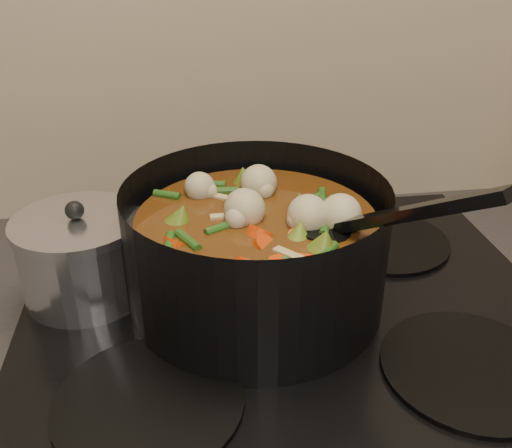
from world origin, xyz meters
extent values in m
cube|color=black|center=(0.00, 1.93, 0.89)|extent=(2.64, 0.64, 0.05)
cube|color=black|center=(0.00, 1.93, 0.92)|extent=(0.62, 0.54, 0.02)
cylinder|color=black|center=(-0.16, 1.80, 0.93)|extent=(0.18, 0.18, 0.01)
cylinder|color=black|center=(0.16, 1.80, 0.93)|extent=(0.18, 0.18, 0.01)
cylinder|color=black|center=(-0.16, 2.06, 0.93)|extent=(0.18, 0.18, 0.01)
cylinder|color=black|center=(0.16, 2.06, 0.93)|extent=(0.18, 0.18, 0.01)
cylinder|color=black|center=(-0.04, 1.95, 1.00)|extent=(0.38, 0.38, 0.15)
cylinder|color=black|center=(-0.04, 1.95, 0.93)|extent=(0.29, 0.29, 0.01)
cylinder|color=#552B0E|center=(-0.04, 1.95, 0.99)|extent=(0.27, 0.27, 0.10)
cylinder|color=red|center=(0.00, 1.95, 1.04)|extent=(0.03, 0.03, 0.03)
cylinder|color=red|center=(0.00, 2.01, 1.04)|extent=(0.04, 0.04, 0.03)
cylinder|color=red|center=(-0.08, 2.04, 1.04)|extent=(0.04, 0.04, 0.03)
cylinder|color=red|center=(-0.09, 1.96, 1.04)|extent=(0.03, 0.04, 0.03)
cylinder|color=red|center=(-0.09, 1.89, 1.04)|extent=(0.04, 0.04, 0.03)
cylinder|color=red|center=(-0.03, 1.91, 1.04)|extent=(0.04, 0.04, 0.03)
cylinder|color=red|center=(0.03, 1.93, 1.04)|extent=(0.04, 0.04, 0.03)
cylinder|color=red|center=(0.04, 2.02, 1.04)|extent=(0.04, 0.03, 0.03)
cylinder|color=red|center=(-0.04, 2.01, 1.04)|extent=(0.04, 0.04, 0.03)
cylinder|color=red|center=(-0.11, 1.99, 1.04)|extent=(0.04, 0.04, 0.03)
sphere|color=tan|center=(0.02, 1.95, 1.05)|extent=(0.04, 0.04, 0.04)
sphere|color=tan|center=(-0.04, 2.01, 1.05)|extent=(0.04, 0.04, 0.04)
sphere|color=tan|center=(-0.10, 1.94, 1.05)|extent=(0.04, 0.04, 0.04)
sphere|color=tan|center=(-0.03, 1.89, 1.05)|extent=(0.04, 0.04, 0.04)
sphere|color=tan|center=(0.02, 1.96, 1.05)|extent=(0.04, 0.04, 0.04)
cone|color=olive|center=(-0.07, 1.88, 1.05)|extent=(0.04, 0.04, 0.04)
cone|color=olive|center=(0.03, 1.90, 1.05)|extent=(0.04, 0.04, 0.04)
cone|color=olive|center=(0.02, 2.01, 1.05)|extent=(0.04, 0.04, 0.04)
cone|color=olive|center=(-0.09, 2.02, 1.05)|extent=(0.04, 0.04, 0.04)
cone|color=olive|center=(-0.11, 1.91, 1.05)|extent=(0.04, 0.04, 0.04)
cone|color=olive|center=(-0.01, 1.87, 1.05)|extent=(0.04, 0.04, 0.04)
cylinder|color=#295A1A|center=(-0.01, 1.99, 1.04)|extent=(0.01, 0.04, 0.01)
cylinder|color=#295A1A|center=(-0.06, 2.05, 1.04)|extent=(0.04, 0.03, 0.01)
cylinder|color=#295A1A|center=(-0.11, 1.99, 1.04)|extent=(0.04, 0.02, 0.01)
cylinder|color=#295A1A|center=(-0.10, 1.92, 1.04)|extent=(0.03, 0.04, 0.01)
cylinder|color=#295A1A|center=(-0.05, 1.91, 1.04)|extent=(0.03, 0.04, 0.01)
cylinder|color=#295A1A|center=(0.02, 1.87, 1.04)|extent=(0.04, 0.02, 0.01)
cylinder|color=#295A1A|center=(0.05, 1.95, 1.04)|extent=(0.04, 0.03, 0.01)
cylinder|color=#295A1A|center=(0.00, 2.00, 1.04)|extent=(0.01, 0.04, 0.01)
cylinder|color=#295A1A|center=(-0.05, 2.00, 1.04)|extent=(0.04, 0.03, 0.01)
cylinder|color=#295A1A|center=(-0.13, 2.00, 1.04)|extent=(0.04, 0.02, 0.01)
cylinder|color=#295A1A|center=(-0.11, 1.92, 1.04)|extent=(0.03, 0.04, 0.01)
cylinder|color=#295A1A|center=(-0.05, 1.89, 1.04)|extent=(0.03, 0.04, 0.01)
cube|color=tan|center=(-0.11, 1.94, 1.04)|extent=(0.04, 0.01, 0.00)
cube|color=tan|center=(-0.02, 1.88, 1.04)|extent=(0.02, 0.04, 0.00)
cube|color=tan|center=(0.03, 1.97, 1.04)|extent=(0.04, 0.03, 0.00)
cube|color=tan|center=(-0.06, 2.02, 1.04)|extent=(0.04, 0.04, 0.00)
cube|color=tan|center=(-0.11, 1.93, 1.04)|extent=(0.03, 0.04, 0.00)
ellipsoid|color=black|center=(0.03, 1.92, 1.04)|extent=(0.08, 0.09, 0.01)
cube|color=black|center=(0.09, 1.84, 1.09)|extent=(0.12, 0.16, 0.11)
cylinder|color=silver|center=(-0.24, 1.99, 0.98)|extent=(0.14, 0.14, 0.09)
cylinder|color=silver|center=(-0.24, 1.99, 1.03)|extent=(0.15, 0.15, 0.01)
sphere|color=black|center=(-0.24, 1.99, 1.04)|extent=(0.02, 0.02, 0.02)
camera|label=1|loc=(-0.12, 1.40, 1.33)|focal=40.00mm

